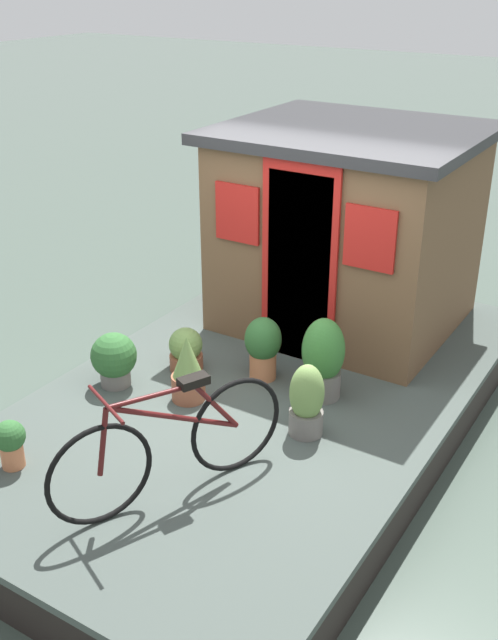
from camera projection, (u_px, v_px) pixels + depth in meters
name	position (u px, v px, depth m)	size (l,w,h in m)	color
ground_plane	(261.00, 434.00, 6.55)	(60.00, 60.00, 0.00)	#47564C
houseboat_deck	(261.00, 410.00, 6.45)	(5.36, 3.13, 0.49)	#424C47
houseboat_cabin	(347.00, 227.00, 7.13)	(2.10, 2.30, 1.90)	brown
bicycle	(172.00, 444.00, 4.90)	(1.58, 0.78, 0.86)	black
potted_plant_geranium	(307.00, 401.00, 5.59)	(0.26, 0.26, 0.59)	slate
potted_plant_thyme	(323.00, 359.00, 6.05)	(0.35, 0.35, 0.70)	slate
potted_plant_rosemary	(188.00, 370.00, 6.04)	(0.28, 0.28, 0.57)	#935138
potted_plant_basil	(186.00, 350.00, 6.53)	(0.29, 0.29, 0.39)	#935138
potted_plant_fern	(10.00, 442.00, 5.25)	(0.23, 0.23, 0.37)	#C6754C
potted_plant_mint	(263.00, 346.00, 6.34)	(0.32, 0.32, 0.56)	#C6754C
potted_plant_ivy	(114.00, 358.00, 6.26)	(0.39, 0.39, 0.47)	slate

